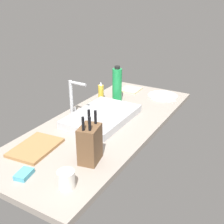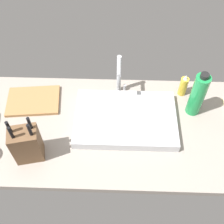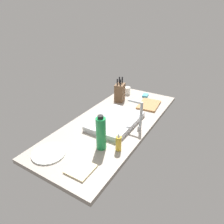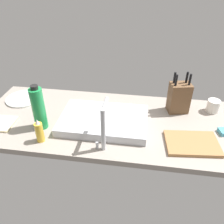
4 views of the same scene
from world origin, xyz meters
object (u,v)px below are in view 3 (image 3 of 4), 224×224
Objects in this scene: dish_towel at (81,169)px; faucet at (139,113)px; dinner_plate at (49,153)px; knife_block at (120,92)px; soap_bottle at (118,143)px; cutting_board at (149,105)px; dish_sponge at (145,95)px; coffee_mug at (127,90)px; sink_basin at (116,121)px; water_bottle at (101,133)px.

faucet is at bearing 170.60° from dish_towel.
faucet reaches higher than dinner_plate.
knife_block is 1.62× the size of dish_towel.
soap_bottle is 32.67cm from dish_towel.
cutting_board is at bearing 87.31° from knife_block.
dish_sponge is (-21.03, -12.87, 0.30)cm from cutting_board.
knife_block reaches higher than coffee_mug.
faucet reaches higher than dish_towel.
sink_basin is 2.16× the size of dinner_plate.
dinner_plate is at bearing -17.79° from sink_basin.
coffee_mug is at bearing -178.30° from dinner_plate.
knife_block is 85.90cm from water_bottle.
cutting_board is 1.17× the size of dinner_plate.
sink_basin is 1.94× the size of knife_block.
water_bottle reaches higher than dinner_plate.
sink_basin is at bearing -146.78° from soap_bottle.
water_bottle is at bearing -70.12° from soap_bottle.
dish_sponge is (-71.43, -1.13, -1.24)cm from sink_basin.
dish_sponge is at bearing 131.01° from knife_block.
dish_towel is at bearing 89.06° from dinner_plate.
knife_block is 3.22× the size of coffee_mug.
soap_bottle reaches higher than dish_sponge.
knife_block is at bearing -179.31° from dinner_plate.
coffee_mug reaches higher than cutting_board.
dish_sponge is at bearing -162.19° from faucet.
faucet is 72.37cm from dish_sponge.
dinner_plate is at bearing -47.86° from water_bottle.
sink_basin is 64.34cm from dinner_plate.
dish_sponge is at bearing -174.87° from water_bottle.
faucet is 0.93× the size of knife_block.
dinner_plate is (106.12, 1.28, -9.50)cm from knife_block.
dinner_plate is at bearing -15.70° from cutting_board.
coffee_mug is (-103.26, -31.96, -8.85)cm from water_bottle.
coffee_mug is (-63.75, -44.08, -10.56)cm from faucet.
sink_basin is 24.27cm from faucet.
water_bottle reaches higher than sink_basin.
knife_block is (-44.88, -20.93, 7.66)cm from sink_basin.
knife_block is 1.86× the size of soap_bottle.
sink_basin is 71.45cm from dish_sponge.
dinner_plate is (61.24, -19.65, -1.84)cm from sink_basin.
sink_basin reaches higher than dish_sponge.
dish_sponge is (-26.55, 19.80, -8.90)cm from knife_block.
dish_towel is (30.32, -10.79, -5.63)cm from soap_bottle.
sink_basin is at bearing -13.11° from cutting_board.
sink_basin is at bearing -171.00° from dish_towel.
soap_bottle is at bearing 16.26° from knife_block.
soap_bottle is (31.41, 20.57, 3.79)cm from sink_basin.
faucet reaches higher than coffee_mug.
cutting_board is 39.26cm from coffee_mug.
cutting_board is 87.08cm from water_bottle.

